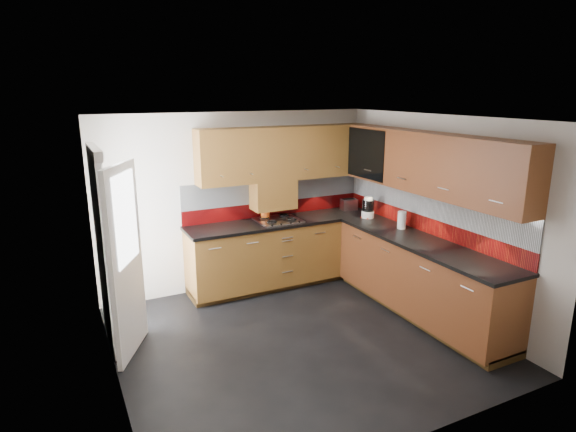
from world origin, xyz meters
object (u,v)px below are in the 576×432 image
utensil_pot (265,212)px  toaster (349,204)px  gas_hob (278,220)px  food_processor (368,208)px

utensil_pot → toaster: (1.33, -0.06, -0.02)m
gas_hob → toaster: size_ratio=2.34×
utensil_pot → toaster: size_ratio=1.75×
gas_hob → food_processor: food_processor is taller
toaster → food_processor: 0.50m
utensil_pot → food_processor: 1.43m
utensil_pot → gas_hob: bearing=-55.3°
food_processor → gas_hob: bearing=162.0°
utensil_pot → toaster: 1.34m
food_processor → toaster: bearing=88.3°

